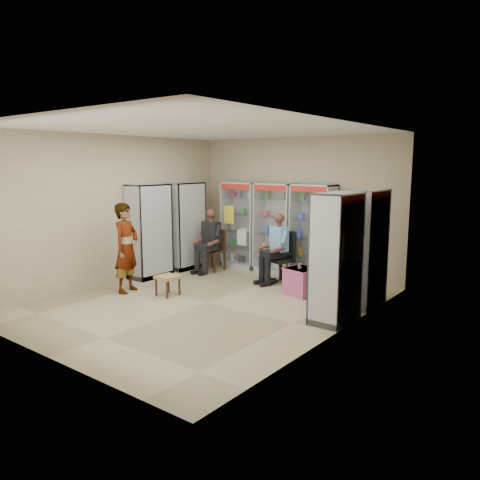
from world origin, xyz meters
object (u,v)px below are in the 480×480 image
Objects in this scene: cabinet_left_far at (185,226)px; cabinet_left_near at (149,231)px; woven_stool_b at (168,285)px; cabinet_back_right at (313,232)px; wooden_chair at (213,250)px; office_chair at (281,257)px; pink_trunk at (302,281)px; cabinet_right_near at (336,258)px; seated_shopkeeper at (280,250)px; cabinet_back_mid at (275,228)px; standing_man at (126,248)px; cabinet_right_far at (365,248)px; cabinet_back_left at (241,225)px; woven_stool_a at (339,290)px.

cabinet_left_near is (0.00, -1.10, 0.00)m from cabinet_left_far.
cabinet_left_near is 5.29× the size of woven_stool_b.
cabinet_back_right is 2.33m from wooden_chair.
office_chair is 2.81× the size of woven_stool_b.
office_chair is 2.43m from woven_stool_b.
pink_trunk is at bearing -69.18° from cabinet_back_right.
cabinet_right_near is 2.50m from seated_shopkeeper.
cabinet_left_far is 0.89m from wooden_chair.
woven_stool_b is (-1.95, -1.56, -0.06)m from pink_trunk.
cabinet_back_mid is at bearing 151.99° from office_chair.
office_chair is (0.60, -0.69, -0.47)m from cabinet_back_mid.
cabinet_right_far is at bearing -78.98° from standing_man.
cabinet_back_left is at bearing -22.65° from standing_man.
seated_shopkeeper is 2.57× the size of pink_trunk.
pink_trunk is (2.38, -1.26, -0.75)m from cabinet_back_left.
woven_stool_b is (-2.71, -1.53, -0.03)m from woven_stool_a.
cabinet_left_near is 1.48× the size of seated_shopkeeper.
wooden_chair is (0.68, 1.30, -0.53)m from cabinet_left_near.
wooden_chair is at bearing 83.96° from cabinet_right_far.
standing_man is at bearing -152.68° from woven_stool_a.
office_chair is (-0.35, -0.69, -0.47)m from cabinet_back_right.
cabinet_back_right is 3.48m from cabinet_left_near.
cabinet_back_mid and cabinet_right_near have the same top height.
cabinet_back_left is 1.00× the size of cabinet_right_near.
cabinet_back_mid is at bearing 116.32° from cabinet_left_far.
woven_stool_b is at bearing -117.57° from cabinet_back_right.
cabinet_back_mid is 2.98m from woven_stool_b.
cabinet_right_near is 1.28m from woven_stool_a.
cabinet_left_far is at bearing -154.57° from seated_shopkeeper.
cabinet_back_mid is at bearing 138.60° from pink_trunk.
cabinet_back_left is 1.00× the size of cabinet_left_far.
cabinet_back_mid is 1.17× the size of standing_man.
cabinet_back_mid and cabinet_back_right have the same top height.
cabinet_right_near is at bearing -93.19° from standing_man.
cabinet_right_near is at bearing -15.76° from seated_shopkeeper.
woven_stool_b is 1.08m from standing_man.
cabinet_left_near is (-2.83, -2.03, 0.00)m from cabinet_back_right.
seated_shopkeeper is at bearing 61.60° from woven_stool_b.
cabinet_right_near is at bearing 73.75° from cabinet_left_far.
cabinet_back_right and cabinet_left_near have the same top height.
standing_man is at bearing -92.98° from wooden_chair.
cabinet_left_near is at bearing -169.66° from woven_stool_a.
woven_stool_b is at bearing -96.69° from office_chair.
woven_stool_b is (-3.10, -1.69, -0.81)m from cabinet_right_far.
cabinet_back_mid reaches higher than wooden_chair.
cabinet_back_mid is 2.82m from cabinet_right_far.
cabinet_right_near is 4.46m from cabinet_left_near.
cabinet_left_near is (-4.46, 0.20, 0.00)m from cabinet_right_near.
cabinet_back_right is 4.54× the size of woven_stool_a.
cabinet_back_right is 1.98m from cabinet_right_far.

